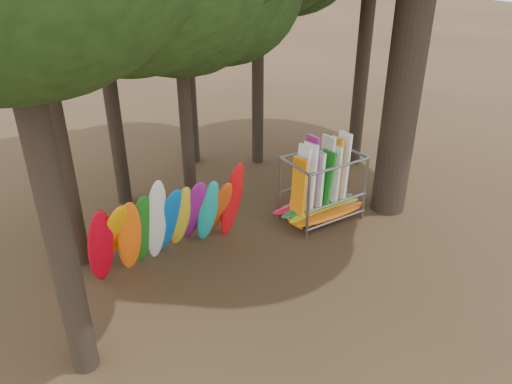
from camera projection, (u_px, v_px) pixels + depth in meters
ground at (298, 247)px, 15.22m from camera, size 120.00×120.00×0.00m
lake at (1, 11)px, 60.14m from camera, size 160.00×160.00×0.00m
kayak_row at (168, 222)px, 14.03m from camera, size 4.77×2.15×3.09m
storage_rack at (322, 190)px, 16.29m from camera, size 3.22×1.55×2.90m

